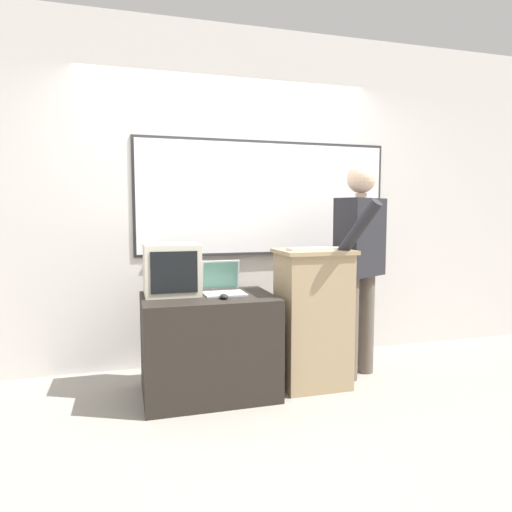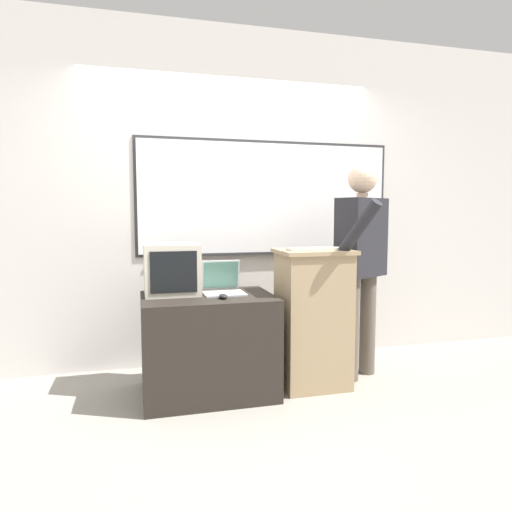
{
  "view_description": "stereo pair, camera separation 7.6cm",
  "coord_description": "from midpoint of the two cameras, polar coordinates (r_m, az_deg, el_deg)",
  "views": [
    {
      "loc": [
        -0.89,
        -2.82,
        1.33
      ],
      "look_at": [
        0.05,
        0.45,
        1.01
      ],
      "focal_mm": 32.0,
      "sensor_mm": 36.0,
      "label": 1
    },
    {
      "loc": [
        -0.82,
        -2.84,
        1.33
      ],
      "look_at": [
        0.05,
        0.45,
        1.01
      ],
      "focal_mm": 32.0,
      "sensor_mm": 36.0,
      "label": 2
    }
  ],
  "objects": [
    {
      "name": "ground_plane",
      "position": [
        3.24,
        1.98,
        -18.86
      ],
      "size": [
        30.0,
        30.0,
        0.0
      ],
      "primitive_type": "plane",
      "color": "gray"
    },
    {
      "name": "crt_monitor",
      "position": [
        3.41,
        -9.87,
        -1.61
      ],
      "size": [
        0.4,
        0.38,
        0.37
      ],
      "color": "beige",
      "rests_on": "side_desk"
    },
    {
      "name": "person_presenter",
      "position": [
        3.74,
        13.6,
        0.22
      ],
      "size": [
        0.6,
        0.7,
        1.72
      ],
      "rotation": [
        0.0,
        0.0,
        0.5
      ],
      "color": "brown",
      "rests_on": "ground_plane"
    },
    {
      "name": "laptop",
      "position": [
        3.45,
        -3.6,
        -3.43
      ],
      "size": [
        0.3,
        0.29,
        0.24
      ],
      "color": "#B7BABF",
      "rests_on": "side_desk"
    },
    {
      "name": "computer_mouse_by_laptop",
      "position": [
        3.21,
        -3.45,
        -5.05
      ],
      "size": [
        0.06,
        0.1,
        0.03
      ],
      "color": "black",
      "rests_on": "side_desk"
    },
    {
      "name": "wireless_keyboard",
      "position": [
        3.42,
        8.24,
        0.89
      ],
      "size": [
        0.44,
        0.13,
        0.02
      ],
      "color": "beige",
      "rests_on": "lectern_podium"
    },
    {
      "name": "side_desk",
      "position": [
        3.43,
        -5.35,
        -10.99
      ],
      "size": [
        0.95,
        0.67,
        0.73
      ],
      "color": "#28231E",
      "rests_on": "ground_plane"
    },
    {
      "name": "lectern_podium",
      "position": [
        3.55,
        7.76,
        -7.69
      ],
      "size": [
        0.55,
        0.45,
        1.06
      ],
      "color": "tan",
      "rests_on": "ground_plane"
    },
    {
      "name": "back_wall",
      "position": [
        4.1,
        -2.58,
        7.31
      ],
      "size": [
        6.4,
        0.17,
        2.94
      ],
      "color": "silver",
      "rests_on": "ground_plane"
    }
  ]
}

